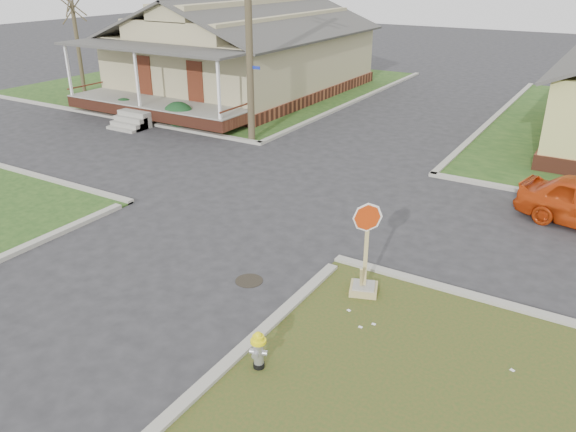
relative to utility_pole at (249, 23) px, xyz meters
The scene contains 11 objects.
ground 10.89m from the utility_pole, 64.74° to the right, with size 120.00×120.00×0.00m, color #28282B.
verge_far_left 13.48m from the utility_pole, 134.04° to the left, with size 19.00×19.00×0.05m, color #224518.
curbs 7.39m from the utility_pole, 42.88° to the right, with size 80.00×40.00×0.12m, color #A6A396, non-canonical shape.
manhole 12.29m from the utility_pole, 55.75° to the right, with size 0.64×0.64×0.01m, color black.
corner_house 9.99m from the utility_pole, 126.69° to the left, with size 10.10×15.50×5.30m.
utility_pole is the anchor object (origin of this frame).
tree_far_left 14.31m from the utility_pole, 167.34° to the left, with size 0.22×0.22×4.90m, color #443C27.
fire_hydrant 15.08m from the utility_pole, 54.92° to the right, with size 0.28×0.28×0.76m.
stop_sign 13.01m from the utility_pole, 43.91° to the right, with size 0.61×0.59×2.14m.
hedge_left 8.49m from the utility_pole, behind, with size 1.23×1.01×0.94m, color #143818.
hedge_right 5.66m from the utility_pole, behind, with size 1.45×1.19×1.11m, color #143818.
Camera 1 is at (8.77, -9.61, 6.64)m, focal length 35.00 mm.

